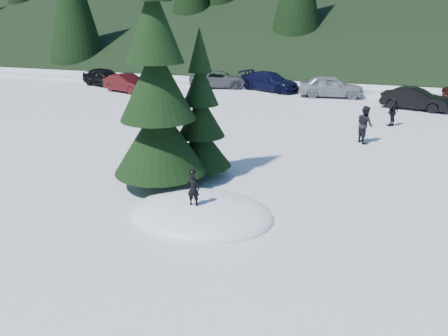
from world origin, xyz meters
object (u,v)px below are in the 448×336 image
(spruce_short, at_px, (201,121))
(car_2, at_px, (220,79))
(child_skier, at_px, (193,189))
(adult_1, at_px, (393,112))
(spruce_tall, at_px, (157,92))
(car_1, at_px, (127,83))
(car_5, at_px, (415,99))
(car_3, at_px, (269,81))
(car_4, at_px, (331,86))
(adult_0, at_px, (365,124))
(car_0, at_px, (105,77))

(spruce_short, relative_size, car_2, 1.11)
(child_skier, height_order, adult_1, adult_1)
(spruce_tall, bearing_deg, car_1, 123.19)
(spruce_tall, xyz_separation_m, car_2, (-4.67, 20.43, -2.65))
(adult_1, relative_size, car_5, 0.38)
(spruce_tall, distance_m, child_skier, 3.80)
(car_3, bearing_deg, car_4, -82.09)
(adult_0, xyz_separation_m, car_0, (-20.52, 10.42, -0.14))
(adult_1, relative_size, car_4, 0.34)
(car_2, bearing_deg, car_4, -113.10)
(adult_0, height_order, car_0, adult_0)
(spruce_short, bearing_deg, spruce_tall, -125.54)
(car_3, height_order, car_4, car_4)
(child_skier, xyz_separation_m, adult_1, (5.98, 13.68, -0.22))
(car_1, bearing_deg, car_5, -69.45)
(spruce_short, distance_m, car_1, 18.91)
(car_0, bearing_deg, spruce_tall, -122.45)
(car_3, distance_m, car_5, 10.82)
(car_3, bearing_deg, adult_0, -127.05)
(child_skier, distance_m, car_1, 22.37)
(car_2, bearing_deg, child_skier, -177.12)
(car_0, xyz_separation_m, car_2, (9.16, 2.20, -0.06))
(adult_0, xyz_separation_m, car_4, (-2.50, 11.17, -0.10))
(spruce_tall, distance_m, spruce_short, 2.11)
(car_0, distance_m, car_1, 3.77)
(car_3, bearing_deg, car_2, 109.93)
(child_skier, relative_size, car_3, 0.21)
(car_0, bearing_deg, adult_1, -86.65)
(car_4, bearing_deg, car_2, 74.48)
(adult_1, bearing_deg, car_3, -103.77)
(spruce_tall, relative_size, car_1, 2.10)
(spruce_tall, xyz_separation_m, adult_0, (6.70, 7.81, -2.45))
(spruce_tall, height_order, car_5, spruce_tall)
(adult_1, height_order, car_1, adult_1)
(adult_1, xyz_separation_m, car_0, (-21.90, 6.71, -0.04))
(car_2, height_order, car_5, car_2)
(adult_0, height_order, car_4, adult_0)
(spruce_tall, bearing_deg, car_3, 91.53)
(child_skier, distance_m, adult_1, 14.93)
(car_1, distance_m, car_4, 15.07)
(child_skier, height_order, car_1, child_skier)
(child_skier, bearing_deg, car_1, -59.13)
(spruce_short, bearing_deg, adult_1, 55.06)
(car_1, height_order, car_3, car_3)
(adult_0, xyz_separation_m, car_3, (-7.24, 12.42, -0.17))
(adult_0, distance_m, car_3, 14.38)
(adult_0, bearing_deg, car_2, 12.29)
(adult_1, distance_m, car_5, 5.11)
(car_3, bearing_deg, car_5, -87.98)
(child_skier, bearing_deg, car_5, -115.75)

